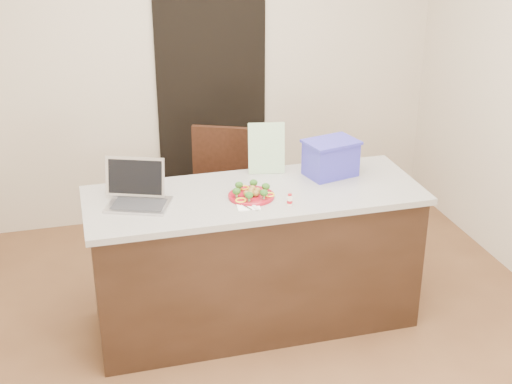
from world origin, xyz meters
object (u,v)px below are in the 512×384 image
object	(u,v)px
island	(255,258)
napkin	(248,206)
laptop	(137,191)
blue_box	(331,158)
plate	(251,196)
chair	(226,187)
yogurt_bottle	(290,200)

from	to	relation	value
island	napkin	size ratio (longest dim) A/B	15.73
laptop	blue_box	world-z (taller)	laptop
blue_box	napkin	bearing A→B (deg)	-166.37
laptop	blue_box	xyz separation A→B (m)	(1.25, 0.10, 0.05)
plate	napkin	size ratio (longest dim) A/B	2.12
blue_box	chair	distance (m)	1.03
napkin	yogurt_bottle	xyz separation A→B (m)	(0.24, -0.05, 0.03)
island	plate	size ratio (longest dim) A/B	7.42
laptop	napkin	bearing A→B (deg)	1.56
laptop	chair	size ratio (longest dim) A/B	0.42
island	laptop	world-z (taller)	laptop
yogurt_bottle	chair	bearing A→B (deg)	96.59
plate	blue_box	size ratio (longest dim) A/B	0.75
yogurt_bottle	chair	xyz separation A→B (m)	(-0.13, 1.13, -0.37)
yogurt_bottle	chair	size ratio (longest dim) A/B	0.07
island	blue_box	bearing A→B (deg)	14.82
island	yogurt_bottle	distance (m)	0.56
napkin	laptop	xyz separation A→B (m)	(-0.62, 0.23, 0.07)
blue_box	yogurt_bottle	bearing A→B (deg)	-149.95
laptop	plate	bearing A→B (deg)	12.33
napkin	chair	size ratio (longest dim) A/B	0.13
napkin	island	bearing A→B (deg)	63.91
plate	laptop	size ratio (longest dim) A/B	0.66
plate	napkin	distance (m)	0.13
island	chair	size ratio (longest dim) A/B	2.04
yogurt_bottle	blue_box	xyz separation A→B (m)	(0.39, 0.37, 0.09)
blue_box	island	bearing A→B (deg)	-178.71
yogurt_bottle	laptop	distance (m)	0.90
island	laptop	xyz separation A→B (m)	(-0.70, 0.05, 0.53)
napkin	blue_box	distance (m)	0.72
yogurt_bottle	blue_box	world-z (taller)	blue_box
laptop	chair	bearing A→B (deg)	71.27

